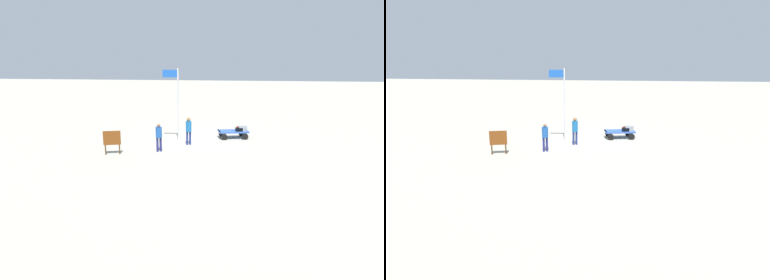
# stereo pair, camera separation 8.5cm
# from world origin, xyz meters

# --- Properties ---
(ground_plane) EXTENTS (120.00, 120.00, 0.00)m
(ground_plane) POSITION_xyz_m (0.00, 0.00, 0.00)
(ground_plane) COLOR #B0AA99
(luggage_cart) EXTENTS (2.26, 1.56, 0.54)m
(luggage_cart) POSITION_xyz_m (-2.22, -0.59, 0.41)
(luggage_cart) COLOR #3159B0
(luggage_cart) RESTS_ON ground
(suitcase_olive) EXTENTS (0.47, 0.38, 0.28)m
(suitcase_olive) POSITION_xyz_m (-2.69, -0.65, 0.68)
(suitcase_olive) COLOR maroon
(suitcase_olive) RESTS_ON luggage_cart
(suitcase_tan) EXTENTS (0.61, 0.41, 0.37)m
(suitcase_tan) POSITION_xyz_m (-2.89, -0.51, 0.72)
(suitcase_tan) COLOR gray
(suitcase_tan) RESTS_ON luggage_cart
(suitcase_grey) EXTENTS (0.70, 0.48, 0.25)m
(suitcase_grey) POSITION_xyz_m (-2.72, -0.47, 0.67)
(suitcase_grey) COLOR black
(suitcase_grey) RESTS_ON luggage_cart
(worker_lead) EXTENTS (0.51, 0.51, 1.72)m
(worker_lead) POSITION_xyz_m (2.25, 3.42, 1.03)
(worker_lead) COLOR navy
(worker_lead) RESTS_ON ground
(worker_trailing) EXTENTS (0.48, 0.48, 1.82)m
(worker_trailing) POSITION_xyz_m (0.67, 1.60, 1.09)
(worker_trailing) COLOR navy
(worker_trailing) RESTS_ON ground
(flagpole) EXTENTS (1.07, 0.10, 4.90)m
(flagpole) POSITION_xyz_m (1.60, 0.73, 2.92)
(flagpole) COLOR silver
(flagpole) RESTS_ON ground
(signboard) EXTENTS (0.99, 0.32, 1.42)m
(signboard) POSITION_xyz_m (4.85, 4.37, 0.91)
(signboard) COLOR #4C3319
(signboard) RESTS_ON ground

